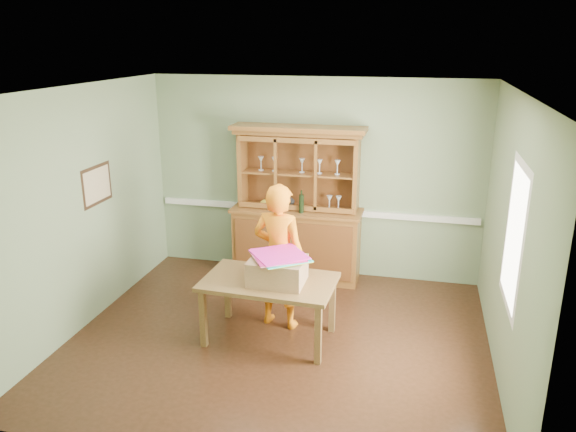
% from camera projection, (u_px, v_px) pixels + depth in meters
% --- Properties ---
extents(floor, '(4.50, 4.50, 0.00)m').
position_uv_depth(floor, '(279.00, 340.00, 6.18)').
color(floor, '#402214').
rests_on(floor, ground).
extents(ceiling, '(4.50, 4.50, 0.00)m').
position_uv_depth(ceiling, '(277.00, 90.00, 5.36)').
color(ceiling, white).
rests_on(ceiling, wall_back).
extents(wall_back, '(4.50, 0.00, 4.50)m').
position_uv_depth(wall_back, '(314.00, 178.00, 7.62)').
color(wall_back, gray).
rests_on(wall_back, floor).
extents(wall_left, '(0.00, 4.00, 4.00)m').
position_uv_depth(wall_left, '(83.00, 209.00, 6.26)').
color(wall_left, gray).
rests_on(wall_left, floor).
extents(wall_right, '(0.00, 4.00, 4.00)m').
position_uv_depth(wall_right, '(509.00, 241.00, 5.27)').
color(wall_right, gray).
rests_on(wall_right, floor).
extents(wall_front, '(4.50, 0.00, 4.50)m').
position_uv_depth(wall_front, '(207.00, 311.00, 3.91)').
color(wall_front, gray).
rests_on(wall_front, floor).
extents(chair_rail, '(4.41, 0.05, 0.08)m').
position_uv_depth(chair_rail, '(313.00, 210.00, 7.73)').
color(chair_rail, white).
rests_on(chair_rail, wall_back).
extents(framed_map, '(0.03, 0.60, 0.46)m').
position_uv_depth(framed_map, '(97.00, 185.00, 6.48)').
color(framed_map, '#322014').
rests_on(framed_map, wall_left).
extents(window_panel, '(0.03, 0.96, 1.36)m').
position_uv_depth(window_panel, '(514.00, 236.00, 4.95)').
color(window_panel, white).
rests_on(window_panel, wall_right).
extents(china_hutch, '(1.77, 0.59, 2.08)m').
position_uv_depth(china_hutch, '(297.00, 226.00, 7.63)').
color(china_hutch, brown).
rests_on(china_hutch, floor).
extents(dining_table, '(1.44, 0.91, 0.70)m').
position_uv_depth(dining_table, '(269.00, 287.00, 6.02)').
color(dining_table, brown).
rests_on(dining_table, floor).
extents(cardboard_box, '(0.58, 0.46, 0.27)m').
position_uv_depth(cardboard_box, '(277.00, 271.00, 5.89)').
color(cardboard_box, '#A57655').
rests_on(cardboard_box, dining_table).
extents(kite_stack, '(0.70, 0.70, 0.05)m').
position_uv_depth(kite_stack, '(280.00, 256.00, 5.86)').
color(kite_stack, yellow).
rests_on(kite_stack, cardboard_box).
extents(person, '(0.67, 0.50, 1.68)m').
position_uv_depth(person, '(279.00, 256.00, 6.27)').
color(person, orange).
rests_on(person, floor).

